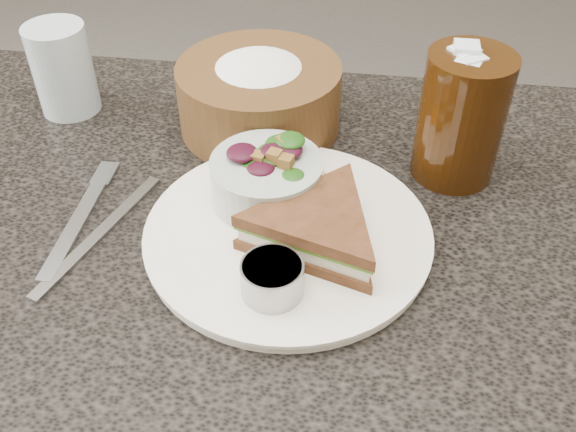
# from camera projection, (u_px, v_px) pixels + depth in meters

# --- Properties ---
(dinner_plate) EXTENTS (0.28, 0.28, 0.01)m
(dinner_plate) POSITION_uv_depth(u_px,v_px,m) (288.00, 234.00, 0.63)
(dinner_plate) COLOR white
(dinner_plate) RESTS_ON dining_table
(sandwich) EXTENTS (0.20, 0.20, 0.04)m
(sandwich) POSITION_uv_depth(u_px,v_px,m) (318.00, 228.00, 0.60)
(sandwich) COLOR brown
(sandwich) RESTS_ON dinner_plate
(salad_bowl) EXTENTS (0.12, 0.12, 0.07)m
(salad_bowl) POSITION_uv_depth(u_px,v_px,m) (267.00, 173.00, 0.64)
(salad_bowl) COLOR #A1ADA7
(salad_bowl) RESTS_ON dinner_plate
(dressing_ramekin) EXTENTS (0.07, 0.07, 0.03)m
(dressing_ramekin) POSITION_uv_depth(u_px,v_px,m) (272.00, 279.00, 0.56)
(dressing_ramekin) COLOR gray
(dressing_ramekin) RESTS_ON dinner_plate
(orange_wedge) EXTENTS (0.08, 0.08, 0.02)m
(orange_wedge) POSITION_uv_depth(u_px,v_px,m) (305.00, 172.00, 0.68)
(orange_wedge) COLOR #EA5F00
(orange_wedge) RESTS_ON dinner_plate
(fork) EXTENTS (0.02, 0.16, 0.00)m
(fork) POSITION_uv_depth(u_px,v_px,m) (77.00, 223.00, 0.65)
(fork) COLOR #ABB0B7
(fork) RESTS_ON dining_table
(knife) EXTENTS (0.07, 0.19, 0.00)m
(knife) POSITION_uv_depth(u_px,v_px,m) (100.00, 234.00, 0.64)
(knife) COLOR #959595
(knife) RESTS_ON dining_table
(bread_basket) EXTENTS (0.22, 0.22, 0.11)m
(bread_basket) POSITION_uv_depth(u_px,v_px,m) (259.00, 86.00, 0.75)
(bread_basket) COLOR #52351C
(bread_basket) RESTS_ON dining_table
(cola_glass) EXTENTS (0.09, 0.09, 0.15)m
(cola_glass) POSITION_uv_depth(u_px,v_px,m) (462.00, 112.00, 0.67)
(cola_glass) COLOR black
(cola_glass) RESTS_ON dining_table
(water_glass) EXTENTS (0.08, 0.08, 0.11)m
(water_glass) POSITION_uv_depth(u_px,v_px,m) (63.00, 69.00, 0.78)
(water_glass) COLOR silver
(water_glass) RESTS_ON dining_table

